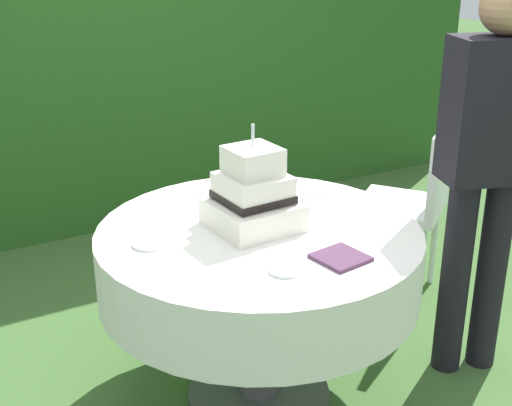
{
  "coord_description": "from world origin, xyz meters",
  "views": [
    {
      "loc": [
        -1.18,
        -2.03,
        1.77
      ],
      "look_at": [
        -0.0,
        0.01,
        0.83
      ],
      "focal_mm": 49.03,
      "sensor_mm": 36.0,
      "label": 1
    }
  ],
  "objects_px": {
    "napkin_stack": "(341,258)",
    "wedding_cake": "(253,196)",
    "serving_plate_left": "(285,270)",
    "standing_person": "(488,160)",
    "cake_table": "(259,263)",
    "serving_plate_far": "(149,244)",
    "serving_plate_right": "(316,195)",
    "serving_plate_near": "(239,184)",
    "garden_chair": "(417,195)"
  },
  "relations": [
    {
      "from": "serving_plate_near",
      "to": "serving_plate_left",
      "type": "bearing_deg",
      "value": -108.52
    },
    {
      "from": "serving_plate_near",
      "to": "napkin_stack",
      "type": "distance_m",
      "value": 0.81
    },
    {
      "from": "serving_plate_near",
      "to": "cake_table",
      "type": "bearing_deg",
      "value": -110.1
    },
    {
      "from": "garden_chair",
      "to": "serving_plate_right",
      "type": "bearing_deg",
      "value": -166.92
    },
    {
      "from": "garden_chair",
      "to": "wedding_cake",
      "type": "bearing_deg",
      "value": -164.25
    },
    {
      "from": "napkin_stack",
      "to": "serving_plate_left",
      "type": "bearing_deg",
      "value": 175.39
    },
    {
      "from": "serving_plate_left",
      "to": "serving_plate_far",
      "type": "bearing_deg",
      "value": 126.95
    },
    {
      "from": "serving_plate_far",
      "to": "napkin_stack",
      "type": "bearing_deg",
      "value": -39.45
    },
    {
      "from": "serving_plate_near",
      "to": "standing_person",
      "type": "relative_size",
      "value": 0.07
    },
    {
      "from": "standing_person",
      "to": "wedding_cake",
      "type": "bearing_deg",
      "value": 161.67
    },
    {
      "from": "cake_table",
      "to": "serving_plate_far",
      "type": "xyz_separation_m",
      "value": [
        -0.4,
        0.07,
        0.14
      ]
    },
    {
      "from": "napkin_stack",
      "to": "serving_plate_far",
      "type": "bearing_deg",
      "value": 140.55
    },
    {
      "from": "serving_plate_right",
      "to": "standing_person",
      "type": "distance_m",
      "value": 0.69
    },
    {
      "from": "wedding_cake",
      "to": "serving_plate_left",
      "type": "height_order",
      "value": "wedding_cake"
    },
    {
      "from": "serving_plate_near",
      "to": "standing_person",
      "type": "height_order",
      "value": "standing_person"
    },
    {
      "from": "wedding_cake",
      "to": "serving_plate_right",
      "type": "distance_m",
      "value": 0.42
    },
    {
      "from": "wedding_cake",
      "to": "serving_plate_near",
      "type": "xyz_separation_m",
      "value": [
        0.17,
        0.42,
        -0.11
      ]
    },
    {
      "from": "serving_plate_far",
      "to": "standing_person",
      "type": "bearing_deg",
      "value": -14.36
    },
    {
      "from": "cake_table",
      "to": "serving_plate_left",
      "type": "bearing_deg",
      "value": -106.35
    },
    {
      "from": "wedding_cake",
      "to": "serving_plate_left",
      "type": "xyz_separation_m",
      "value": [
        -0.09,
        -0.37,
        -0.11
      ]
    },
    {
      "from": "wedding_cake",
      "to": "napkin_stack",
      "type": "distance_m",
      "value": 0.42
    },
    {
      "from": "cake_table",
      "to": "serving_plate_near",
      "type": "xyz_separation_m",
      "value": [
        0.17,
        0.45,
        0.14
      ]
    },
    {
      "from": "serving_plate_far",
      "to": "serving_plate_right",
      "type": "distance_m",
      "value": 0.79
    },
    {
      "from": "cake_table",
      "to": "serving_plate_right",
      "type": "bearing_deg",
      "value": 25.35
    },
    {
      "from": "napkin_stack",
      "to": "wedding_cake",
      "type": "bearing_deg",
      "value": 106.47
    },
    {
      "from": "cake_table",
      "to": "serving_plate_far",
      "type": "bearing_deg",
      "value": 170.01
    },
    {
      "from": "napkin_stack",
      "to": "standing_person",
      "type": "distance_m",
      "value": 0.79
    },
    {
      "from": "serving_plate_far",
      "to": "standing_person",
      "type": "height_order",
      "value": "standing_person"
    },
    {
      "from": "serving_plate_near",
      "to": "serving_plate_right",
      "type": "bearing_deg",
      "value": -52.73
    },
    {
      "from": "cake_table",
      "to": "serving_plate_near",
      "type": "relative_size",
      "value": 11.03
    },
    {
      "from": "serving_plate_left",
      "to": "napkin_stack",
      "type": "height_order",
      "value": "napkin_stack"
    },
    {
      "from": "serving_plate_far",
      "to": "garden_chair",
      "type": "bearing_deg",
      "value": 10.35
    },
    {
      "from": "garden_chair",
      "to": "serving_plate_far",
      "type": "bearing_deg",
      "value": -169.65
    },
    {
      "from": "serving_plate_far",
      "to": "garden_chair",
      "type": "height_order",
      "value": "garden_chair"
    },
    {
      "from": "serving_plate_near",
      "to": "garden_chair",
      "type": "height_order",
      "value": "garden_chair"
    },
    {
      "from": "cake_table",
      "to": "napkin_stack",
      "type": "relative_size",
      "value": 7.63
    },
    {
      "from": "garden_chair",
      "to": "cake_table",
      "type": "bearing_deg",
      "value": -162.53
    },
    {
      "from": "garden_chair",
      "to": "standing_person",
      "type": "xyz_separation_m",
      "value": [
        -0.22,
        -0.6,
        0.39
      ]
    },
    {
      "from": "standing_person",
      "to": "serving_plate_far",
      "type": "bearing_deg",
      "value": 165.64
    },
    {
      "from": "wedding_cake",
      "to": "napkin_stack",
      "type": "xyz_separation_m",
      "value": [
        0.11,
        -0.39,
        -0.11
      ]
    },
    {
      "from": "cake_table",
      "to": "serving_plate_right",
      "type": "xyz_separation_m",
      "value": [
        0.37,
        0.18,
        0.14
      ]
    },
    {
      "from": "serving_plate_near",
      "to": "serving_plate_far",
      "type": "xyz_separation_m",
      "value": [
        -0.57,
        -0.38,
        0.0
      ]
    },
    {
      "from": "serving_plate_left",
      "to": "standing_person",
      "type": "bearing_deg",
      "value": 4.69
    },
    {
      "from": "serving_plate_near",
      "to": "wedding_cake",
      "type": "bearing_deg",
      "value": -112.11
    },
    {
      "from": "serving_plate_far",
      "to": "standing_person",
      "type": "relative_size",
      "value": 0.07
    },
    {
      "from": "serving_plate_near",
      "to": "serving_plate_right",
      "type": "height_order",
      "value": "same"
    },
    {
      "from": "napkin_stack",
      "to": "standing_person",
      "type": "height_order",
      "value": "standing_person"
    },
    {
      "from": "serving_plate_right",
      "to": "napkin_stack",
      "type": "bearing_deg",
      "value": -116.5
    },
    {
      "from": "wedding_cake",
      "to": "standing_person",
      "type": "height_order",
      "value": "standing_person"
    },
    {
      "from": "serving_plate_far",
      "to": "napkin_stack",
      "type": "relative_size",
      "value": 0.72
    }
  ]
}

